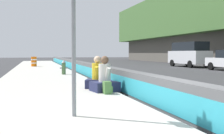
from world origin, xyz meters
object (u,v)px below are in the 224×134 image
(parked_car_fourth, at_px, (189,54))
(seated_person_foreground, at_px, (105,80))
(route_sign_post, at_px, (74,16))
(fire_hydrant, at_px, (64,67))
(construction_barrel, at_px, (34,61))
(backpack, at_px, (107,88))
(seated_person_middle, at_px, (97,78))

(parked_car_fourth, bearing_deg, seated_person_foreground, 139.53)
(route_sign_post, xyz_separation_m, fire_hydrant, (10.92, -0.94, -1.62))
(route_sign_post, distance_m, construction_barrel, 21.53)
(construction_barrel, bearing_deg, backpack, -173.02)
(route_sign_post, bearing_deg, parked_car_fourth, -38.07)
(seated_person_foreground, xyz_separation_m, backpack, (-0.59, 0.07, -0.19))
(fire_hydrant, distance_m, parked_car_fourth, 15.75)
(fire_hydrant, relative_size, construction_barrel, 0.93)
(route_sign_post, height_order, fire_hydrant, route_sign_post)
(seated_person_middle, height_order, construction_barrel, seated_person_middle)
(seated_person_middle, bearing_deg, route_sign_post, 160.62)
(fire_hydrant, bearing_deg, parked_car_fourth, -60.49)
(route_sign_post, bearing_deg, backpack, -28.17)
(seated_person_foreground, distance_m, construction_barrel, 18.28)
(seated_person_foreground, distance_m, backpack, 0.62)
(seated_person_middle, bearing_deg, parked_car_fourth, -42.32)
(construction_barrel, xyz_separation_m, parked_car_fourth, (-2.78, -15.45, 0.73))
(fire_hydrant, xyz_separation_m, construction_barrel, (10.53, 1.76, 0.03))
(seated_person_foreground, height_order, parked_car_fourth, parked_car_fourth)
(construction_barrel, bearing_deg, seated_person_middle, -172.31)
(parked_car_fourth, bearing_deg, seated_person_middle, 137.68)
(construction_barrel, bearing_deg, seated_person_foreground, -172.58)
(seated_person_foreground, height_order, seated_person_middle, seated_person_foreground)
(fire_hydrant, height_order, construction_barrel, construction_barrel)
(route_sign_post, height_order, parked_car_fourth, route_sign_post)
(fire_hydrant, bearing_deg, seated_person_foreground, -175.50)
(backpack, bearing_deg, route_sign_post, 151.83)
(seated_person_foreground, distance_m, parked_car_fourth, 20.19)
(backpack, height_order, parked_car_fourth, parked_car_fourth)
(seated_person_middle, relative_size, backpack, 3.01)
(route_sign_post, height_order, construction_barrel, route_sign_post)
(backpack, xyz_separation_m, construction_barrel, (18.72, 2.29, 0.28))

